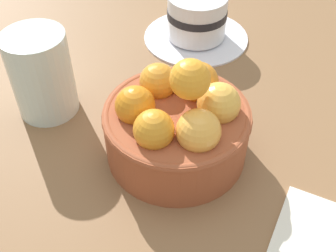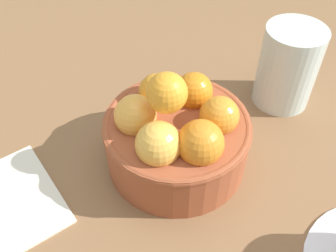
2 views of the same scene
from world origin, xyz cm
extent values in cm
cube|color=brown|center=(0.00, 0.00, -2.47)|extent=(143.17, 104.34, 4.95)
cylinder|color=#9E4C2D|center=(0.00, 0.00, 3.17)|extent=(15.99, 15.99, 6.33)
torus|color=#9E4C2D|center=(0.00, 0.00, 5.93)|extent=(16.19, 16.19, 1.00)
sphere|color=#F5AB47|center=(-3.97, -1.92, 7.26)|extent=(4.56, 4.56, 4.56)
sphere|color=#F2B349|center=(-0.32, -4.40, 7.26)|extent=(4.67, 4.67, 4.67)
sphere|color=orange|center=(3.65, -2.48, 7.26)|extent=(4.77, 4.77, 4.77)
sphere|color=orange|center=(3.97, 1.92, 7.26)|extent=(4.26, 4.26, 4.26)
sphere|color=orange|center=(0.32, 4.40, 7.26)|extent=(4.32, 4.32, 4.32)
sphere|color=orange|center=(-3.65, 2.48, 7.26)|extent=(4.20, 4.20, 4.20)
sphere|color=orange|center=(-0.64, -1.18, 11.14)|extent=(4.13, 4.13, 4.13)
cylinder|color=silver|center=(8.23, 16.04, 5.44)|extent=(7.55, 7.55, 10.88)
cube|color=white|center=(-13.53, -13.17, 0.30)|extent=(15.60, 14.28, 0.60)
camera|label=1|loc=(-33.08, 2.07, 36.50)|focal=44.91mm
camera|label=2|loc=(11.54, -26.03, 35.22)|focal=40.61mm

